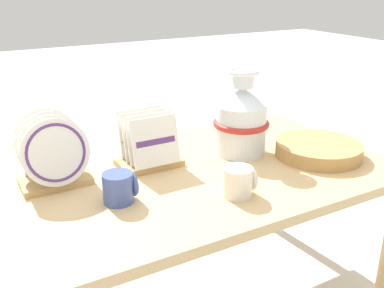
{
  "coord_description": "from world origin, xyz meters",
  "views": [
    {
      "loc": [
        -0.7,
        -1.24,
        1.25
      ],
      "look_at": [
        0.0,
        0.0,
        0.7
      ],
      "focal_mm": 42.0,
      "sensor_mm": 36.0,
      "label": 1
    }
  ],
  "objects_px": {
    "wicker_charger_stack": "(318,149)",
    "mug_cobalt_glaze": "(120,187)",
    "ceramic_vase": "(241,119)",
    "mug_cream_glaze": "(239,181)",
    "dish_rack_square_plates": "(149,148)",
    "dish_rack_round_plates": "(53,158)"
  },
  "relations": [
    {
      "from": "ceramic_vase",
      "to": "mug_cream_glaze",
      "type": "height_order",
      "value": "ceramic_vase"
    },
    {
      "from": "ceramic_vase",
      "to": "wicker_charger_stack",
      "type": "bearing_deg",
      "value": -36.06
    },
    {
      "from": "ceramic_vase",
      "to": "dish_rack_round_plates",
      "type": "xyz_separation_m",
      "value": [
        -0.69,
        0.07,
        -0.04
      ]
    },
    {
      "from": "ceramic_vase",
      "to": "dish_rack_round_plates",
      "type": "distance_m",
      "value": 0.7
    },
    {
      "from": "ceramic_vase",
      "to": "mug_cream_glaze",
      "type": "xyz_separation_m",
      "value": [
        -0.21,
        -0.29,
        -0.09
      ]
    },
    {
      "from": "mug_cream_glaze",
      "to": "mug_cobalt_glaze",
      "type": "bearing_deg",
      "value": 157.04
    },
    {
      "from": "dish_rack_square_plates",
      "to": "dish_rack_round_plates",
      "type": "bearing_deg",
      "value": 179.4
    },
    {
      "from": "wicker_charger_stack",
      "to": "mug_cobalt_glaze",
      "type": "relative_size",
      "value": 3.17
    },
    {
      "from": "ceramic_vase",
      "to": "wicker_charger_stack",
      "type": "height_order",
      "value": "ceramic_vase"
    },
    {
      "from": "dish_rack_round_plates",
      "to": "mug_cobalt_glaze",
      "type": "distance_m",
      "value": 0.26
    },
    {
      "from": "dish_rack_round_plates",
      "to": "dish_rack_square_plates",
      "type": "distance_m",
      "value": 0.34
    },
    {
      "from": "ceramic_vase",
      "to": "mug_cobalt_glaze",
      "type": "relative_size",
      "value": 3.2
    },
    {
      "from": "mug_cobalt_glaze",
      "to": "ceramic_vase",
      "type": "bearing_deg",
      "value": 15.03
    },
    {
      "from": "ceramic_vase",
      "to": "dish_rack_square_plates",
      "type": "relative_size",
      "value": 1.46
    },
    {
      "from": "dish_rack_square_plates",
      "to": "mug_cobalt_glaze",
      "type": "distance_m",
      "value": 0.29
    },
    {
      "from": "dish_rack_square_plates",
      "to": "wicker_charger_stack",
      "type": "height_order",
      "value": "dish_rack_square_plates"
    },
    {
      "from": "dish_rack_square_plates",
      "to": "mug_cobalt_glaze",
      "type": "xyz_separation_m",
      "value": [
        -0.19,
        -0.21,
        -0.02
      ]
    },
    {
      "from": "ceramic_vase",
      "to": "mug_cobalt_glaze",
      "type": "xyz_separation_m",
      "value": [
        -0.55,
        -0.15,
        -0.09
      ]
    },
    {
      "from": "ceramic_vase",
      "to": "mug_cream_glaze",
      "type": "distance_m",
      "value": 0.37
    },
    {
      "from": "wicker_charger_stack",
      "to": "mug_cream_glaze",
      "type": "distance_m",
      "value": 0.47
    },
    {
      "from": "dish_rack_square_plates",
      "to": "mug_cream_glaze",
      "type": "relative_size",
      "value": 2.18
    },
    {
      "from": "ceramic_vase",
      "to": "dish_rack_square_plates",
      "type": "height_order",
      "value": "ceramic_vase"
    }
  ]
}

